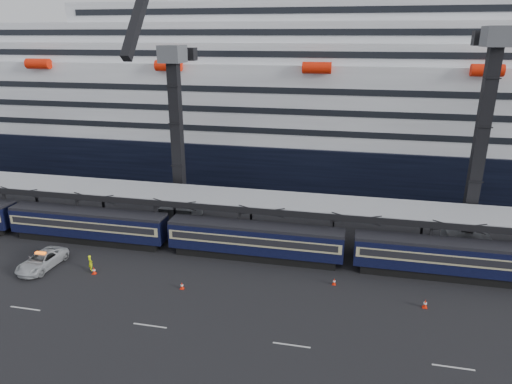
% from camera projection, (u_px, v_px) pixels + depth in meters
% --- Properties ---
extents(ground, '(260.00, 260.00, 0.00)m').
position_uv_depth(ground, '(321.00, 319.00, 39.22)').
color(ground, black).
rests_on(ground, ground).
extents(lane_markings, '(111.00, 4.27, 0.02)m').
position_uv_depth(lane_markings, '(429.00, 375.00, 32.76)').
color(lane_markings, beige).
rests_on(lane_markings, ground).
extents(train, '(133.05, 3.00, 4.05)m').
position_uv_depth(train, '(286.00, 242.00, 48.67)').
color(train, black).
rests_on(train, ground).
extents(canopy, '(130.00, 6.25, 5.53)m').
position_uv_depth(canopy, '(333.00, 206.00, 50.44)').
color(canopy, '#A1A3A9').
rests_on(canopy, ground).
extents(cruise_ship, '(214.09, 28.84, 34.00)m').
position_uv_depth(cruise_ship, '(340.00, 102.00, 77.88)').
color(cruise_ship, black).
rests_on(cruise_ship, ground).
extents(crane_dark_near, '(4.50, 17.75, 35.08)m').
position_uv_depth(crane_dark_near, '(175.00, 130.00, 56.50)').
color(crane_dark_near, '#4F5257').
rests_on(crane_dark_near, ground).
extents(crane_dark_mid, '(4.50, 18.24, 39.64)m').
position_uv_depth(crane_dark_mid, '(483.00, 133.00, 48.09)').
color(crane_dark_mid, '#4F5257').
rests_on(crane_dark_mid, ground).
extents(pickup_truck, '(3.05, 6.04, 1.64)m').
position_uv_depth(pickup_truck, '(42.00, 261.00, 47.62)').
color(pickup_truck, '#ACAFB3').
rests_on(pickup_truck, ground).
extents(worker, '(0.74, 0.69, 1.70)m').
position_uv_depth(worker, '(90.00, 263.00, 47.08)').
color(worker, '#E2FF0D').
rests_on(worker, ground).
extents(traffic_cone_b, '(0.40, 0.40, 0.80)m').
position_uv_depth(traffic_cone_b, '(94.00, 270.00, 46.53)').
color(traffic_cone_b, '#FA2107').
rests_on(traffic_cone_b, ground).
extents(traffic_cone_c, '(0.37, 0.37, 0.73)m').
position_uv_depth(traffic_cone_c, '(182.00, 285.00, 43.79)').
color(traffic_cone_c, '#FA2107').
rests_on(traffic_cone_c, ground).
extents(traffic_cone_d, '(0.42, 0.42, 0.84)m').
position_uv_depth(traffic_cone_d, '(425.00, 304.00, 40.75)').
color(traffic_cone_d, '#FA2107').
rests_on(traffic_cone_d, ground).
extents(traffic_cone_e, '(0.35, 0.35, 0.70)m').
position_uv_depth(traffic_cone_e, '(334.00, 281.00, 44.53)').
color(traffic_cone_e, '#FA2107').
rests_on(traffic_cone_e, ground).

